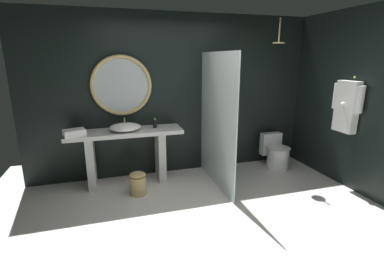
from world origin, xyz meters
The scene contains 14 objects.
ground_plane centered at (0.00, 0.00, 0.00)m, with size 5.76×5.76×0.00m, color silver.
back_wall_panel centered at (0.00, 1.90, 1.30)m, with size 4.80×0.10×2.60m, color black.
side_wall_right centered at (2.35, 0.76, 1.30)m, with size 0.10×2.47×2.60m, color black.
vanity_counter centered at (-0.88, 1.59, 0.56)m, with size 1.71×0.49×0.85m.
vessel_sink centered at (-0.88, 1.55, 0.91)m, with size 0.46×0.38×0.17m.
tumbler_cup centered at (-1.52, 1.57, 0.89)m, with size 0.07×0.07×0.09m, color silver.
soap_dispenser centered at (-0.42, 1.63, 0.92)m, with size 0.06×0.06×0.15m.
round_wall_mirror centered at (-0.88, 1.81, 1.50)m, with size 0.92×0.06×0.92m.
shower_glass_panel centered at (0.43, 1.16, 1.00)m, with size 0.02×1.38×1.99m, color silver.
rain_shower_head centered at (1.52, 1.36, 2.17)m, with size 0.18×0.18×0.38m.
hanging_bathrobe centered at (2.21, 0.58, 1.25)m, with size 0.20×0.51×0.81m.
toilet centered at (1.70, 1.47, 0.26)m, with size 0.39×0.54×0.59m.
waste_bin centered at (-0.77, 1.13, 0.17)m, with size 0.23×0.23×0.34m.
folded_hand_towel centered at (-1.57, 1.44, 0.90)m, with size 0.28×0.20×0.10m, color white.
Camera 1 is at (-1.09, -2.63, 1.91)m, focal length 26.31 mm.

